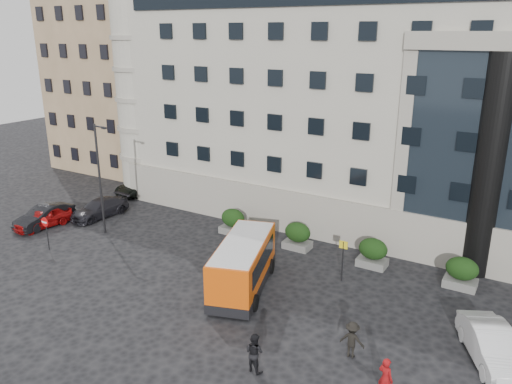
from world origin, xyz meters
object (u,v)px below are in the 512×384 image
(minibus, at_px, (243,263))
(bus_stop_sign, at_px, (343,254))
(hedge_a, at_px, (233,221))
(white_taxi, at_px, (492,346))
(pedestrian_c, at_px, (352,340))
(parked_car_d, at_px, (139,185))
(hedge_b, at_px, (298,236))
(red_truck, at_px, (215,169))
(no_entry_sign, at_px, (46,227))
(hedge_d, at_px, (462,272))
(parked_car_a, at_px, (43,218))
(parked_car_b, at_px, (45,216))
(hedge_c, at_px, (373,252))
(pedestrian_b, at_px, (254,352))
(pedestrian_a, at_px, (385,379))
(street_lamp, at_px, (100,175))
(parked_car_c, at_px, (100,208))

(minibus, bearing_deg, bus_stop_sign, 21.77)
(hedge_a, xyz_separation_m, minibus, (5.03, -6.54, 0.65))
(white_taxi, bearing_deg, pedestrian_c, -179.32)
(minibus, distance_m, parked_car_d, 20.22)
(hedge_b, distance_m, bus_stop_sign, 5.19)
(red_truck, bearing_deg, no_entry_sign, -107.84)
(hedge_d, relative_size, white_taxi, 0.38)
(parked_car_a, distance_m, parked_car_b, 0.37)
(parked_car_b, xyz_separation_m, pedestrian_c, (25.56, -3.24, 0.10))
(no_entry_sign, bearing_deg, hedge_c, 24.49)
(hedge_b, relative_size, red_truck, 0.31)
(white_taxi, distance_m, pedestrian_b, 10.48)
(pedestrian_a, relative_size, pedestrian_c, 1.07)
(minibus, relative_size, parked_car_b, 1.56)
(hedge_b, distance_m, red_truck, 16.14)
(pedestrian_b, bearing_deg, parked_car_b, -6.45)
(hedge_d, height_order, pedestrian_c, hedge_d)
(hedge_c, height_order, hedge_d, same)
(parked_car_d, bearing_deg, hedge_a, -18.04)
(street_lamp, relative_size, bus_stop_sign, 3.17)
(hedge_a, bearing_deg, pedestrian_c, -36.54)
(parked_car_a, height_order, white_taxi, white_taxi)
(hedge_a, distance_m, parked_car_b, 14.34)
(red_truck, distance_m, parked_car_a, 16.20)
(bus_stop_sign, height_order, pedestrian_c, bus_stop_sign)
(street_lamp, xyz_separation_m, bus_stop_sign, (17.44, 2.00, -2.64))
(hedge_d, xyz_separation_m, pedestrian_c, (-3.04, -9.30, -0.06))
(hedge_a, bearing_deg, street_lamp, -148.84)
(hedge_c, bearing_deg, minibus, -129.42)
(parked_car_b, bearing_deg, minibus, -4.47)
(no_entry_sign, height_order, pedestrian_a, no_entry_sign)
(parked_car_c, height_order, pedestrian_c, pedestrian_c)
(white_taxi, bearing_deg, hedge_a, 133.33)
(street_lamp, distance_m, minibus, 13.37)
(white_taxi, bearing_deg, parked_car_a, 152.96)
(hedge_d, distance_m, pedestrian_b, 13.89)
(street_lamp, relative_size, white_taxi, 1.65)
(parked_car_b, bearing_deg, parked_car_d, 84.05)
(hedge_c, distance_m, parked_car_a, 24.07)
(parked_car_c, relative_size, white_taxi, 1.00)
(hedge_c, xyz_separation_m, no_entry_sign, (-19.40, -8.84, 0.72))
(parked_car_b, xyz_separation_m, pedestrian_a, (27.65, -5.13, 0.16))
(pedestrian_a, bearing_deg, no_entry_sign, 16.13)
(pedestrian_c, bearing_deg, hedge_a, -40.19)
(street_lamp, bearing_deg, no_entry_sign, -104.72)
(hedge_d, xyz_separation_m, parked_car_b, (-28.60, -6.06, -0.16))
(bus_stop_sign, relative_size, red_truck, 0.43)
(bus_stop_sign, height_order, parked_car_c, bus_stop_sign)
(parked_car_b, bearing_deg, parked_car_c, 55.10)
(hedge_a, relative_size, parked_car_c, 0.38)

